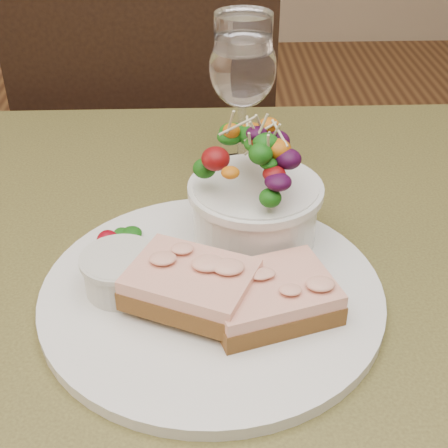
{
  "coord_description": "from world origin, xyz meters",
  "views": [
    {
      "loc": [
        -0.01,
        -0.46,
        1.13
      ],
      "look_at": [
        0.0,
        0.01,
        0.81
      ],
      "focal_mm": 50.0,
      "sensor_mm": 36.0,
      "label": 1
    }
  ],
  "objects_px": {
    "chair_far": "(161,252)",
    "salad_bowl": "(256,186)",
    "wine_glass": "(243,73)",
    "dinner_plate": "(212,293)",
    "sandwich_back": "(191,284)",
    "ramekin": "(121,271)",
    "sandwich_front": "(270,296)",
    "cafe_table": "(219,356)"
  },
  "relations": [
    {
      "from": "chair_far",
      "to": "salad_bowl",
      "type": "bearing_deg",
      "value": 101.97
    },
    {
      "from": "salad_bowl",
      "to": "wine_glass",
      "type": "relative_size",
      "value": 0.73
    },
    {
      "from": "chair_far",
      "to": "wine_glass",
      "type": "bearing_deg",
      "value": 106.24
    },
    {
      "from": "dinner_plate",
      "to": "sandwich_back",
      "type": "distance_m",
      "value": 0.04
    },
    {
      "from": "chair_far",
      "to": "sandwich_back",
      "type": "height_order",
      "value": "chair_far"
    },
    {
      "from": "ramekin",
      "to": "wine_glass",
      "type": "distance_m",
      "value": 0.28
    },
    {
      "from": "chair_far",
      "to": "salad_bowl",
      "type": "relative_size",
      "value": 7.09
    },
    {
      "from": "sandwich_front",
      "to": "wine_glass",
      "type": "bearing_deg",
      "value": 74.59
    },
    {
      "from": "chair_far",
      "to": "sandwich_front",
      "type": "relative_size",
      "value": 7.23
    },
    {
      "from": "chair_far",
      "to": "ramekin",
      "type": "distance_m",
      "value": 0.84
    },
    {
      "from": "ramekin",
      "to": "cafe_table",
      "type": "bearing_deg",
      "value": 14.27
    },
    {
      "from": "ramekin",
      "to": "salad_bowl",
      "type": "bearing_deg",
      "value": 31.03
    },
    {
      "from": "wine_glass",
      "to": "cafe_table",
      "type": "bearing_deg",
      "value": -98.93
    },
    {
      "from": "cafe_table",
      "to": "salad_bowl",
      "type": "distance_m",
      "value": 0.18
    },
    {
      "from": "sandwich_back",
      "to": "wine_glass",
      "type": "xyz_separation_m",
      "value": [
        0.06,
        0.26,
        0.09
      ]
    },
    {
      "from": "sandwich_back",
      "to": "wine_glass",
      "type": "relative_size",
      "value": 0.72
    },
    {
      "from": "sandwich_front",
      "to": "ramekin",
      "type": "distance_m",
      "value": 0.13
    },
    {
      "from": "ramekin",
      "to": "salad_bowl",
      "type": "xyz_separation_m",
      "value": [
        0.12,
        0.07,
        0.04
      ]
    },
    {
      "from": "cafe_table",
      "to": "dinner_plate",
      "type": "relative_size",
      "value": 2.59
    },
    {
      "from": "cafe_table",
      "to": "chair_far",
      "type": "height_order",
      "value": "chair_far"
    },
    {
      "from": "sandwich_back",
      "to": "wine_glass",
      "type": "height_order",
      "value": "wine_glass"
    },
    {
      "from": "cafe_table",
      "to": "salad_bowl",
      "type": "bearing_deg",
      "value": 54.96
    },
    {
      "from": "ramekin",
      "to": "salad_bowl",
      "type": "height_order",
      "value": "salad_bowl"
    },
    {
      "from": "chair_far",
      "to": "dinner_plate",
      "type": "relative_size",
      "value": 2.92
    },
    {
      "from": "salad_bowl",
      "to": "sandwich_front",
      "type": "bearing_deg",
      "value": -87.28
    },
    {
      "from": "dinner_plate",
      "to": "wine_glass",
      "type": "distance_m",
      "value": 0.27
    },
    {
      "from": "dinner_plate",
      "to": "salad_bowl",
      "type": "bearing_deg",
      "value": 60.43
    },
    {
      "from": "ramekin",
      "to": "wine_glass",
      "type": "height_order",
      "value": "wine_glass"
    },
    {
      "from": "chair_far",
      "to": "ramekin",
      "type": "relative_size",
      "value": 13.95
    },
    {
      "from": "sandwich_back",
      "to": "salad_bowl",
      "type": "distance_m",
      "value": 0.12
    },
    {
      "from": "dinner_plate",
      "to": "wine_glass",
      "type": "relative_size",
      "value": 1.76
    },
    {
      "from": "dinner_plate",
      "to": "sandwich_front",
      "type": "height_order",
      "value": "sandwich_front"
    },
    {
      "from": "cafe_table",
      "to": "chair_far",
      "type": "xyz_separation_m",
      "value": [
        -0.11,
        0.66,
        -0.36
      ]
    },
    {
      "from": "chair_far",
      "to": "sandwich_back",
      "type": "distance_m",
      "value": 0.87
    },
    {
      "from": "ramekin",
      "to": "salad_bowl",
      "type": "relative_size",
      "value": 0.51
    },
    {
      "from": "dinner_plate",
      "to": "ramekin",
      "type": "bearing_deg",
      "value": 178.02
    },
    {
      "from": "chair_far",
      "to": "wine_glass",
      "type": "distance_m",
      "value": 0.75
    },
    {
      "from": "chair_far",
      "to": "dinner_plate",
      "type": "bearing_deg",
      "value": 96.92
    },
    {
      "from": "sandwich_front",
      "to": "ramekin",
      "type": "xyz_separation_m",
      "value": [
        -0.13,
        0.03,
        0.0
      ]
    },
    {
      "from": "wine_glass",
      "to": "sandwich_back",
      "type": "bearing_deg",
      "value": -102.66
    },
    {
      "from": "cafe_table",
      "to": "sandwich_back",
      "type": "height_order",
      "value": "sandwich_back"
    },
    {
      "from": "dinner_plate",
      "to": "salad_bowl",
      "type": "distance_m",
      "value": 0.11
    }
  ]
}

